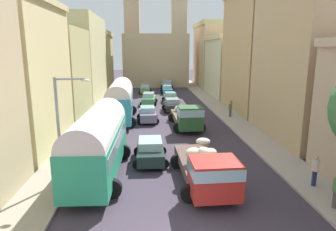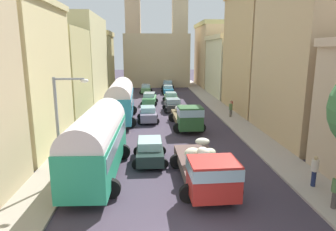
# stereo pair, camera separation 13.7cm
# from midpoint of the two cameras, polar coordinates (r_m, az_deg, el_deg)

# --- Properties ---
(ground_plane) EXTENTS (154.00, 154.00, 0.00)m
(ground_plane) POSITION_cam_midpoint_polar(r_m,az_deg,el_deg) (36.81, -1.27, 0.96)
(ground_plane) COLOR #3B3341
(sidewalk_left) EXTENTS (2.50, 70.00, 0.14)m
(sidewalk_left) POSITION_cam_midpoint_polar(r_m,az_deg,el_deg) (37.18, -12.50, 0.89)
(sidewalk_left) COLOR gray
(sidewalk_left) RESTS_ON ground
(sidewalk_right) EXTENTS (2.50, 70.00, 0.14)m
(sidewalk_right) POSITION_cam_midpoint_polar(r_m,az_deg,el_deg) (37.82, 9.77, 1.20)
(sidewalk_right) COLOR #ADA097
(sidewalk_right) RESTS_ON ground
(building_left_1) EXTENTS (4.62, 9.45, 10.86)m
(building_left_1) POSITION_cam_midpoint_polar(r_m,az_deg,el_deg) (24.29, -25.70, 6.81)
(building_left_1) COLOR beige
(building_left_1) RESTS_ON ground
(building_left_2) EXTENTS (5.66, 9.19, 9.49)m
(building_left_2) POSITION_cam_midpoint_polar(r_m,az_deg,el_deg) (33.91, -20.66, 7.29)
(building_left_2) COLOR tan
(building_left_2) RESTS_ON ground
(building_left_3) EXTENTS (5.14, 14.14, 11.94)m
(building_left_3) POSITION_cam_midpoint_polar(r_m,az_deg,el_deg) (45.47, -16.13, 10.25)
(building_left_3) COLOR #C7BD87
(building_left_3) RESTS_ON ground
(building_left_4) EXTENTS (4.77, 9.19, 10.52)m
(building_left_4) POSITION_cam_midpoint_polar(r_m,az_deg,el_deg) (57.78, -13.10, 10.10)
(building_left_4) COLOR tan
(building_left_4) RESTS_ON ground
(building_right_1) EXTENTS (5.33, 10.53, 13.93)m
(building_right_1) POSITION_cam_midpoint_polar(r_m,az_deg,el_deg) (27.01, 24.29, 10.67)
(building_right_1) COLOR tan
(building_right_1) RESTS_ON ground
(building_right_2) EXTENTS (5.34, 11.46, 13.90)m
(building_right_2) POSITION_cam_midpoint_polar(r_m,az_deg,el_deg) (37.49, 16.01, 11.42)
(building_right_2) COLOR tan
(building_right_2) RESTS_ON ground
(building_right_3) EXTENTS (6.09, 11.88, 9.53)m
(building_right_3) POSITION_cam_midpoint_polar(r_m,az_deg,el_deg) (49.58, 11.34, 9.27)
(building_right_3) COLOR beige
(building_right_3) RESTS_ON ground
(building_right_4) EXTENTS (5.55, 12.80, 12.53)m
(building_right_4) POSITION_cam_midpoint_polar(r_m,az_deg,el_deg) (62.03, 8.03, 11.36)
(building_right_4) COLOR #D4B486
(building_right_4) RESTS_ON ground
(distant_church) EXTENTS (12.88, 6.47, 19.96)m
(distant_church) POSITION_cam_midpoint_polar(r_m,az_deg,el_deg) (61.44, -2.43, 11.77)
(distant_church) COLOR tan
(distant_church) RESTS_ON ground
(parked_bus_0) EXTENTS (3.40, 8.95, 3.98)m
(parked_bus_0) POSITION_cam_midpoint_polar(r_m,az_deg,el_deg) (17.83, -13.42, -4.60)
(parked_bus_0) COLOR #299C73
(parked_bus_0) RESTS_ON ground
(parked_bus_1) EXTENTS (3.48, 9.69, 4.17)m
(parked_bus_1) POSITION_cam_midpoint_polar(r_m,az_deg,el_deg) (31.58, -9.19, 3.14)
(parked_bus_1) COLOR teal
(parked_bus_1) RESTS_ON ground
(cargo_truck_0) EXTENTS (3.34, 7.34, 2.22)m
(cargo_truck_0) POSITION_cam_midpoint_polar(r_m,az_deg,el_deg) (16.20, 7.16, -9.93)
(cargo_truck_0) COLOR #B32621
(cargo_truck_0) RESTS_ON ground
(cargo_truck_1) EXTENTS (3.10, 7.36, 2.44)m
(cargo_truck_1) POSITION_cam_midpoint_polar(r_m,az_deg,el_deg) (28.01, 3.51, -0.13)
(cargo_truck_1) COLOR #2A552C
(cargo_truck_1) RESTS_ON ground
(car_0) EXTENTS (2.50, 3.74, 1.55)m
(car_0) POSITION_cam_midpoint_polar(r_m,az_deg,el_deg) (36.24, 0.73, 2.03)
(car_0) COLOR #2A2C2C
(car_0) RESTS_ON ground
(car_1) EXTENTS (2.32, 3.88, 1.43)m
(car_1) POSITION_cam_midpoint_polar(r_m,az_deg,el_deg) (42.52, 0.34, 3.50)
(car_1) COLOR #4D9456
(car_1) RESTS_ON ground
(car_2) EXTENTS (2.24, 3.87, 1.42)m
(car_2) POSITION_cam_midpoint_polar(r_m,az_deg,el_deg) (50.93, -0.23, 4.98)
(car_2) COLOR #3594CB
(car_2) RESTS_ON ground
(car_3) EXTENTS (2.52, 4.15, 1.62)m
(car_3) POSITION_cam_midpoint_polar(r_m,az_deg,el_deg) (57.13, -0.30, 5.88)
(car_3) COLOR slate
(car_3) RESTS_ON ground
(car_4) EXTENTS (2.32, 3.99, 1.53)m
(car_4) POSITION_cam_midpoint_polar(r_m,az_deg,el_deg) (20.06, -3.58, -6.62)
(car_4) COLOR #1D2D29
(car_4) RESTS_ON ground
(car_5) EXTENTS (2.33, 3.90, 1.59)m
(car_5) POSITION_cam_midpoint_polar(r_m,az_deg,el_deg) (31.02, -4.02, 0.26)
(car_5) COLOR gray
(car_5) RESTS_ON ground
(car_6) EXTENTS (2.45, 4.40, 1.60)m
(car_6) POSITION_cam_midpoint_polar(r_m,az_deg,el_deg) (40.95, -3.76, 3.24)
(car_6) COLOR #50995A
(car_6) RESTS_ON ground
(car_7) EXTENTS (2.22, 3.85, 1.56)m
(car_7) POSITION_cam_midpoint_polar(r_m,az_deg,el_deg) (51.36, -4.44, 5.07)
(car_7) COLOR #548B56
(car_7) RESTS_ON ground
(pedestrian_0) EXTENTS (0.42, 0.42, 1.83)m
(pedestrian_0) POSITION_cam_midpoint_polar(r_m,az_deg,el_deg) (18.00, 25.98, -9.27)
(pedestrian_0) COLOR navy
(pedestrian_0) RESTS_ON ground
(pedestrian_1) EXTENTS (0.50, 0.50, 1.79)m
(pedestrian_1) POSITION_cam_midpoint_polar(r_m,az_deg,el_deg) (33.25, 11.63, 1.24)
(pedestrian_1) COLOR #59534A
(pedestrian_1) RESTS_ON ground
(pedestrian_2) EXTENTS (0.41, 0.41, 1.78)m
(pedestrian_2) POSITION_cam_midpoint_polar(r_m,az_deg,el_deg) (34.77, 11.74, 1.74)
(pedestrian_2) COLOR #20353C
(pedestrian_2) RESTS_ON ground
(streetlamp_near) EXTENTS (1.85, 0.28, 5.93)m
(streetlamp_near) POSITION_cam_midpoint_polar(r_m,az_deg,el_deg) (16.88, -19.53, -1.02)
(streetlamp_near) COLOR gray
(streetlamp_near) RESTS_ON ground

